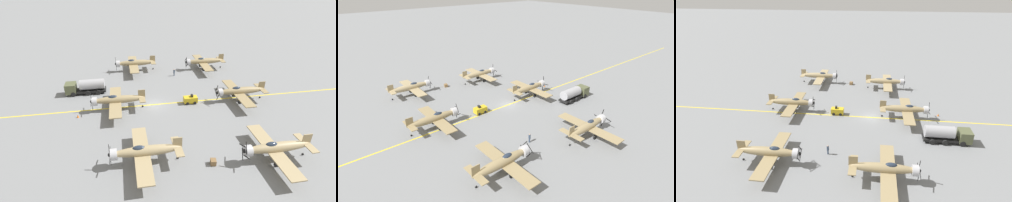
{
  "view_description": "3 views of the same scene",
  "coord_description": "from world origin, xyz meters",
  "views": [
    {
      "loc": [
        -43.77,
        5.06,
        24.51
      ],
      "look_at": [
        -2.13,
        -2.4,
        1.69
      ],
      "focal_mm": 28.0,
      "sensor_mm": 36.0,
      "label": 1
    },
    {
      "loc": [
        39.35,
        -33.18,
        25.26
      ],
      "look_at": [
        3.88,
        -4.0,
        3.47
      ],
      "focal_mm": 28.0,
      "sensor_mm": 36.0,
      "label": 2
    },
    {
      "loc": [
        47.63,
        0.09,
        25.74
      ],
      "look_at": [
        -1.6,
        -5.81,
        2.66
      ],
      "focal_mm": 28.0,
      "sensor_mm": 36.0,
      "label": 3
    }
  ],
  "objects": [
    {
      "name": "airplane_mid_right",
      "position": [
        18.29,
        2.36,
        2.01
      ],
      "size": [
        12.0,
        9.98,
        3.77
      ],
      "rotation": [
        0.0,
        0.0,
        -0.09
      ],
      "color": "#97835A",
      "rests_on": "ground"
    },
    {
      "name": "airplane_near_left",
      "position": [
        -18.47,
        -14.38,
        2.01
      ],
      "size": [
        12.0,
        9.98,
        3.68
      ],
      "rotation": [
        0.0,
        0.0,
        0.19
      ],
      "color": "tan",
      "rests_on": "ground"
    },
    {
      "name": "airplane_near_center",
      "position": [
        -1.12,
        -16.77,
        2.01
      ],
      "size": [
        12.0,
        9.98,
        3.65
      ],
      "rotation": [
        0.0,
        0.0,
        -0.03
      ],
      "color": "#937F56",
      "rests_on": "ground"
    },
    {
      "name": "supply_crate_by_tanker",
      "position": [
        -17.98,
        -5.8,
        0.38
      ],
      "size": [
        1.03,
        0.91,
        0.75
      ],
      "primitive_type": "cube",
      "rotation": [
        0.0,
        0.0,
        -0.19
      ],
      "color": "brown",
      "rests_on": "ground"
    },
    {
      "name": "airplane_mid_center",
      "position": [
        -0.62,
        6.77,
        2.01
      ],
      "size": [
        12.0,
        9.98,
        3.79
      ],
      "rotation": [
        0.0,
        0.0,
        0.02
      ],
      "color": "#98845B",
      "rests_on": "ground"
    },
    {
      "name": "airplane_near_right",
      "position": [
        16.49,
        -14.91,
        2.01
      ],
      "size": [
        12.0,
        9.98,
        3.65
      ],
      "rotation": [
        0.0,
        0.0,
        0.15
      ],
      "color": "#948057",
      "rests_on": "ground"
    },
    {
      "name": "traffic_cone",
      "position": [
        -2.27,
        13.78,
        0.28
      ],
      "size": [
        0.36,
        0.36,
        0.55
      ],
      "primitive_type": "cone",
      "color": "orange",
      "rests_on": "ground"
    },
    {
      "name": "ground_plane",
      "position": [
        0.0,
        0.0,
        0.0
      ],
      "size": [
        400.0,
        400.0,
        0.0
      ],
      "primitive_type": "plane",
      "color": "slate"
    },
    {
      "name": "fuel_tanker",
      "position": [
        7.33,
        13.18,
        1.51
      ],
      "size": [
        2.68,
        8.0,
        2.98
      ],
      "color": "black",
      "rests_on": "ground"
    },
    {
      "name": "tow_tractor",
      "position": [
        -0.62,
        -7.09,
        0.79
      ],
      "size": [
        1.57,
        2.6,
        1.79
      ],
      "color": "gold",
      "rests_on": "ground"
    },
    {
      "name": "airplane_mid_left",
      "position": [
        -16.09,
        3.3,
        2.01
      ],
      "size": [
        12.0,
        9.98,
        3.79
      ],
      "rotation": [
        0.0,
        0.0,
        0.27
      ],
      "color": "tan",
      "rests_on": "ground"
    },
    {
      "name": "taxiway_stripe",
      "position": [
        0.0,
        0.0,
        0.0
      ],
      "size": [
        0.3,
        160.0,
        0.01
      ],
      "primitive_type": "cube",
      "color": "yellow",
      "rests_on": "ground"
    },
    {
      "name": "ground_crew_walking",
      "position": [
        13.29,
        -6.65,
        0.91
      ],
      "size": [
        0.36,
        0.36,
        1.67
      ],
      "color": "#334256",
      "rests_on": "ground"
    }
  ]
}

